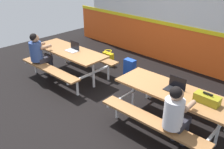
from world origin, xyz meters
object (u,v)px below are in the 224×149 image
object	(u,v)px
student_further	(176,114)
laptop_silver	(73,49)
backpack_dark	(130,67)
laptop_dark	(175,87)
picnic_table_left	(70,56)
toolbox_grey	(207,99)
student_nearer	(39,52)
picnic_table_right	(172,98)
tote_bag_bright	(108,58)

from	to	relation	value
student_further	laptop_silver	distance (m)	3.28
laptop_silver	backpack_dark	xyz separation A→B (m)	(0.94, 1.11, -0.57)
student_further	backpack_dark	distance (m)	2.86
student_further	laptop_dark	size ratio (longest dim) A/B	3.69
picnic_table_left	toolbox_grey	size ratio (longest dim) A/B	5.27
student_nearer	toolbox_grey	xyz separation A→B (m)	(4.03, 0.65, 0.10)
laptop_silver	backpack_dark	world-z (taller)	laptop_silver
picnic_table_right	student_further	world-z (taller)	student_further
laptop_silver	picnic_table_right	bearing A→B (deg)	0.25
picnic_table_right	laptop_dark	xyz separation A→B (m)	(0.01, 0.04, 0.21)
laptop_silver	laptop_dark	xyz separation A→B (m)	(2.86, 0.05, 0.00)
picnic_table_right	laptop_silver	world-z (taller)	laptop_silver
tote_bag_bright	backpack_dark	bearing A→B (deg)	-5.54
laptop_silver	tote_bag_bright	size ratio (longest dim) A/B	0.76
student_further	picnic_table_left	bearing A→B (deg)	171.62
laptop_silver	laptop_dark	bearing A→B (deg)	1.01
student_further	backpack_dark	bearing A→B (deg)	144.44
toolbox_grey	picnic_table_right	bearing A→B (deg)	-178.10
picnic_table_right	backpack_dark	distance (m)	2.23
student_further	toolbox_grey	xyz separation A→B (m)	(0.21, 0.56, 0.10)
tote_bag_bright	laptop_silver	bearing A→B (deg)	-91.86
picnic_table_left	laptop_dark	distance (m)	2.97
picnic_table_right	laptop_silver	distance (m)	2.86
laptop_dark	picnic_table_right	bearing A→B (deg)	-104.75
student_further	tote_bag_bright	size ratio (longest dim) A/B	2.81
laptop_dark	backpack_dark	distance (m)	2.26
student_nearer	student_further	xyz separation A→B (m)	(3.81, 0.08, 0.00)
picnic_table_right	laptop_silver	size ratio (longest dim) A/B	6.45
laptop_silver	toolbox_grey	world-z (taller)	laptop_silver
picnic_table_right	backpack_dark	world-z (taller)	picnic_table_right
backpack_dark	tote_bag_bright	size ratio (longest dim) A/B	1.02
student_nearer	laptop_silver	world-z (taller)	student_nearer
picnic_table_left	student_nearer	world-z (taller)	student_nearer
toolbox_grey	tote_bag_bright	distance (m)	3.65
toolbox_grey	tote_bag_bright	bearing A→B (deg)	161.19
student_nearer	laptop_silver	bearing A→B (deg)	46.50
picnic_table_left	laptop_silver	size ratio (longest dim) A/B	6.45
student_further	toolbox_grey	distance (m)	0.61
picnic_table_left	picnic_table_right	world-z (taller)	same
picnic_table_left	backpack_dark	world-z (taller)	picnic_table_left
picnic_table_right	student_further	xyz separation A→B (m)	(0.38, -0.54, 0.13)
picnic_table_left	picnic_table_right	size ratio (longest dim) A/B	1.00
student_nearer	laptop_dark	size ratio (longest dim) A/B	3.69
picnic_table_left	laptop_silver	distance (m)	0.24
picnic_table_right	student_further	distance (m)	0.68
picnic_table_right	backpack_dark	bearing A→B (deg)	150.21
laptop_silver	toolbox_grey	size ratio (longest dim) A/B	0.82
laptop_silver	student_nearer	bearing A→B (deg)	-133.50
student_nearer	tote_bag_bright	world-z (taller)	student_nearer
picnic_table_right	backpack_dark	xyz separation A→B (m)	(-1.91, 1.09, -0.36)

